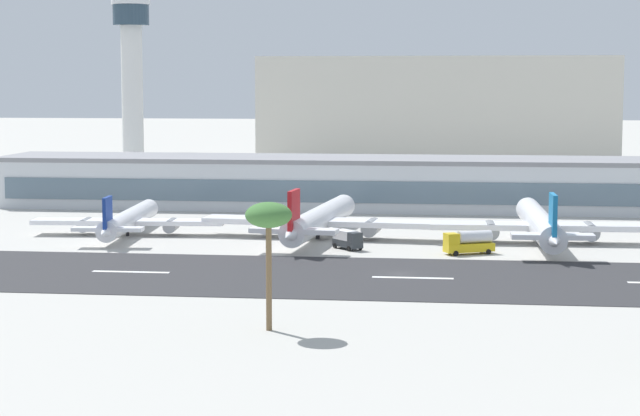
{
  "coord_description": "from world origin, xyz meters",
  "views": [
    {
      "loc": [
        8.71,
        -169.98,
        28.93
      ],
      "look_at": [
        -18.03,
        46.32,
        4.66
      ],
      "focal_mm": 64.05,
      "sensor_mm": 36.0,
      "label": 1
    }
  ],
  "objects_px": {
    "control_tower": "(132,80)",
    "service_box_truck_0": "(348,239)",
    "airliner_red_tail_gate_1": "(318,220)",
    "palm_tree_2": "(269,219)",
    "service_fuel_truck_1": "(469,242)",
    "distant_hotel_block": "(437,115)",
    "terminal_building": "(348,182)",
    "airliner_navy_tail_gate_0": "(127,221)",
    "airliner_blue_tail_gate_2": "(540,225)"
  },
  "relations": [
    {
      "from": "airliner_blue_tail_gate_2",
      "to": "distant_hotel_block",
      "type": "bearing_deg",
      "value": 6.02
    },
    {
      "from": "airliner_red_tail_gate_1",
      "to": "palm_tree_2",
      "type": "relative_size",
      "value": 3.45
    },
    {
      "from": "terminal_building",
      "to": "service_box_truck_0",
      "type": "distance_m",
      "value": 65.4
    },
    {
      "from": "terminal_building",
      "to": "airliner_navy_tail_gate_0",
      "type": "relative_size",
      "value": 3.76
    },
    {
      "from": "airliner_red_tail_gate_1",
      "to": "service_fuel_truck_1",
      "type": "relative_size",
      "value": 5.89
    },
    {
      "from": "distant_hotel_block",
      "to": "airliner_navy_tail_gate_0",
      "type": "distance_m",
      "value": 165.16
    },
    {
      "from": "airliner_red_tail_gate_1",
      "to": "service_fuel_truck_1",
      "type": "distance_m",
      "value": 31.46
    },
    {
      "from": "airliner_navy_tail_gate_0",
      "to": "airliner_red_tail_gate_1",
      "type": "bearing_deg",
      "value": -94.4
    },
    {
      "from": "service_box_truck_0",
      "to": "palm_tree_2",
      "type": "height_order",
      "value": "palm_tree_2"
    },
    {
      "from": "airliner_navy_tail_gate_0",
      "to": "service_fuel_truck_1",
      "type": "relative_size",
      "value": 4.85
    },
    {
      "from": "airliner_red_tail_gate_1",
      "to": "airliner_blue_tail_gate_2",
      "type": "xyz_separation_m",
      "value": [
        40.17,
        -1.77,
        0.02
      ]
    },
    {
      "from": "airliner_red_tail_gate_1",
      "to": "palm_tree_2",
      "type": "distance_m",
      "value": 78.26
    },
    {
      "from": "control_tower",
      "to": "distant_hotel_block",
      "type": "relative_size",
      "value": 0.46
    },
    {
      "from": "terminal_building",
      "to": "airliner_navy_tail_gate_0",
      "type": "xyz_separation_m",
      "value": [
        -36.5,
        -52.5,
        -2.98
      ]
    },
    {
      "from": "airliner_navy_tail_gate_0",
      "to": "service_box_truck_0",
      "type": "relative_size",
      "value": 6.99
    },
    {
      "from": "airliner_navy_tail_gate_0",
      "to": "service_box_truck_0",
      "type": "bearing_deg",
      "value": -110.32
    },
    {
      "from": "service_box_truck_0",
      "to": "palm_tree_2",
      "type": "relative_size",
      "value": 0.41
    },
    {
      "from": "airliner_navy_tail_gate_0",
      "to": "airliner_blue_tail_gate_2",
      "type": "distance_m",
      "value": 76.38
    },
    {
      "from": "control_tower",
      "to": "airliner_red_tail_gate_1",
      "type": "bearing_deg",
      "value": -55.06
    },
    {
      "from": "service_box_truck_0",
      "to": "palm_tree_2",
      "type": "xyz_separation_m",
      "value": [
        -2.74,
        -65.28,
        11.33
      ]
    },
    {
      "from": "distant_hotel_block",
      "to": "airliner_red_tail_gate_1",
      "type": "xyz_separation_m",
      "value": [
        -18.28,
        -155.33,
        -14.78
      ]
    },
    {
      "from": "control_tower",
      "to": "service_box_truck_0",
      "type": "height_order",
      "value": "control_tower"
    },
    {
      "from": "terminal_building",
      "to": "palm_tree_2",
      "type": "height_order",
      "value": "palm_tree_2"
    },
    {
      "from": "terminal_building",
      "to": "airliner_red_tail_gate_1",
      "type": "distance_m",
      "value": 52.73
    },
    {
      "from": "airliner_red_tail_gate_1",
      "to": "service_box_truck_0",
      "type": "bearing_deg",
      "value": -146.22
    },
    {
      "from": "terminal_building",
      "to": "service_fuel_truck_1",
      "type": "bearing_deg",
      "value": -68.23
    },
    {
      "from": "airliner_navy_tail_gate_0",
      "to": "service_box_truck_0",
      "type": "height_order",
      "value": "airliner_navy_tail_gate_0"
    },
    {
      "from": "distant_hotel_block",
      "to": "service_fuel_truck_1",
      "type": "distance_m",
      "value": 171.63
    },
    {
      "from": "control_tower",
      "to": "palm_tree_2",
      "type": "bearing_deg",
      "value": -68.64
    },
    {
      "from": "service_fuel_truck_1",
      "to": "airliner_red_tail_gate_1",
      "type": "bearing_deg",
      "value": -53.82
    },
    {
      "from": "control_tower",
      "to": "service_box_truck_0",
      "type": "bearing_deg",
      "value": -55.81
    },
    {
      "from": "airliner_blue_tail_gate_2",
      "to": "service_box_truck_0",
      "type": "xyz_separation_m",
      "value": [
        -33.48,
        -10.52,
        -1.69
      ]
    },
    {
      "from": "distant_hotel_block",
      "to": "service_fuel_truck_1",
      "type": "height_order",
      "value": "distant_hotel_block"
    },
    {
      "from": "airliner_blue_tail_gate_2",
      "to": "service_fuel_truck_1",
      "type": "xyz_separation_m",
      "value": [
        -12.71,
        -13.51,
        -1.45
      ]
    },
    {
      "from": "service_box_truck_0",
      "to": "palm_tree_2",
      "type": "bearing_deg",
      "value": -43.28
    },
    {
      "from": "airliner_navy_tail_gate_0",
      "to": "service_fuel_truck_1",
      "type": "height_order",
      "value": "airliner_navy_tail_gate_0"
    },
    {
      "from": "distant_hotel_block",
      "to": "palm_tree_2",
      "type": "bearing_deg",
      "value": -93.52
    },
    {
      "from": "distant_hotel_block",
      "to": "service_fuel_truck_1",
      "type": "bearing_deg",
      "value": -86.92
    },
    {
      "from": "control_tower",
      "to": "airliner_blue_tail_gate_2",
      "type": "distance_m",
      "value": 135.49
    },
    {
      "from": "service_box_truck_0",
      "to": "service_fuel_truck_1",
      "type": "distance_m",
      "value": 20.99
    },
    {
      "from": "airliner_navy_tail_gate_0",
      "to": "airliner_red_tail_gate_1",
      "type": "relative_size",
      "value": 0.82
    },
    {
      "from": "terminal_building",
      "to": "service_box_truck_0",
      "type": "xyz_separation_m",
      "value": [
        6.37,
        -64.96,
        -4.04
      ]
    },
    {
      "from": "palm_tree_2",
      "to": "airliner_blue_tail_gate_2",
      "type": "bearing_deg",
      "value": 64.46
    },
    {
      "from": "airliner_red_tail_gate_1",
      "to": "terminal_building",
      "type": "bearing_deg",
      "value": 4.84
    },
    {
      "from": "distant_hotel_block",
      "to": "airliner_navy_tail_gate_0",
      "type": "xyz_separation_m",
      "value": [
        -54.46,
        -155.16,
        -15.4
      ]
    },
    {
      "from": "distant_hotel_block",
      "to": "airliner_navy_tail_gate_0",
      "type": "relative_size",
      "value": 2.56
    },
    {
      "from": "terminal_building",
      "to": "airliner_navy_tail_gate_0",
      "type": "height_order",
      "value": "terminal_building"
    },
    {
      "from": "airliner_navy_tail_gate_0",
      "to": "palm_tree_2",
      "type": "height_order",
      "value": "palm_tree_2"
    },
    {
      "from": "control_tower",
      "to": "airliner_navy_tail_gate_0",
      "type": "relative_size",
      "value": 1.17
    },
    {
      "from": "control_tower",
      "to": "palm_tree_2",
      "type": "relative_size",
      "value": 3.32
    }
  ]
}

